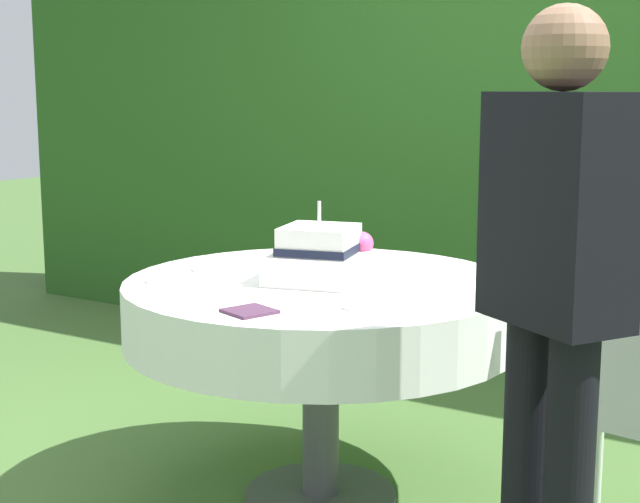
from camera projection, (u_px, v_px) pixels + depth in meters
name	position (u px, v px, depth m)	size (l,w,h in m)	color
ground_plane	(321.00, 497.00, 3.31)	(20.00, 20.00, 0.00)	#476B33
foliage_hedge	(542.00, 84.00, 4.86)	(6.71, 0.70, 2.85)	#28561E
cake_table	(321.00, 312.00, 3.20)	(1.32, 1.32, 0.77)	#4C4C51
wedding_cake	(321.00, 257.00, 3.15)	(0.38, 0.38, 0.27)	white
serving_plate_near	(362.00, 306.00, 2.79)	(0.12, 0.12, 0.01)	white
serving_plate_far	(343.00, 256.00, 3.60)	(0.10, 0.10, 0.01)	white
serving_plate_left	(212.00, 268.00, 3.36)	(0.14, 0.14, 0.01)	white
serving_plate_right	(162.00, 280.00, 3.15)	(0.11, 0.11, 0.01)	white
napkin_stack	(250.00, 311.00, 2.72)	(0.13, 0.13, 0.01)	#4C2D47
garden_chair	(621.00, 391.00, 2.75)	(0.45, 0.45, 0.89)	white
standing_person	(554.00, 291.00, 2.27)	(0.41, 0.36, 1.60)	black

